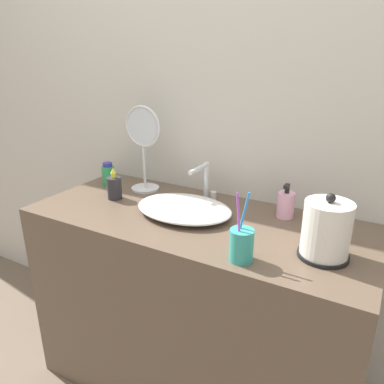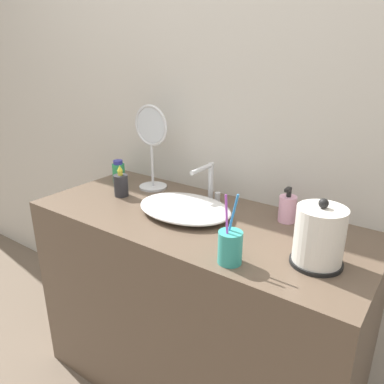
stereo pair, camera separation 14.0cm
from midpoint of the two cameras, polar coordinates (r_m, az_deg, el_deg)
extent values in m
cube|color=beige|center=(1.57, 3.51, 15.97)|extent=(6.00, 0.04, 2.60)
cube|color=brown|center=(1.65, -2.04, -17.24)|extent=(1.32, 0.56, 0.83)
ellipsoid|color=white|center=(1.45, -4.00, -2.53)|extent=(0.39, 0.28, 0.05)
cylinder|color=silver|center=(1.58, -0.36, 1.65)|extent=(0.02, 0.02, 0.16)
cylinder|color=silver|center=(1.50, -1.69, 3.54)|extent=(0.02, 0.14, 0.02)
cylinder|color=silver|center=(1.58, 0.75, -0.68)|extent=(0.02, 0.02, 0.04)
cylinder|color=black|center=(1.21, 16.21, -9.29)|extent=(0.15, 0.15, 0.01)
cylinder|color=white|center=(1.17, 16.61, -5.71)|extent=(0.14, 0.14, 0.18)
sphere|color=black|center=(1.13, 17.14, -0.95)|extent=(0.03, 0.03, 0.03)
cylinder|color=teal|center=(1.13, 4.01, -8.18)|extent=(0.07, 0.07, 0.10)
cylinder|color=#B24CCC|center=(1.09, 3.49, -4.74)|extent=(0.03, 0.03, 0.17)
cylinder|color=#338CE0|center=(1.10, 4.08, -4.33)|extent=(0.04, 0.02, 0.17)
cylinder|color=#EAA8C6|center=(1.44, 11.41, -2.01)|extent=(0.06, 0.06, 0.10)
cylinder|color=black|center=(1.42, 11.58, 0.27)|extent=(0.02, 0.02, 0.02)
cube|color=black|center=(1.40, 11.49, 0.83)|extent=(0.02, 0.04, 0.01)
cylinder|color=#28282D|center=(1.64, -14.14, 0.53)|extent=(0.06, 0.06, 0.09)
cylinder|color=gold|center=(1.62, -14.32, 2.43)|extent=(0.02, 0.02, 0.02)
cone|color=gold|center=(1.62, -14.38, 3.17)|extent=(0.02, 0.02, 0.02)
cylinder|color=#2D9956|center=(1.82, -14.79, 2.40)|extent=(0.06, 0.06, 0.09)
cylinder|color=#333399|center=(1.81, -14.94, 4.03)|extent=(0.04, 0.04, 0.02)
cylinder|color=silver|center=(1.74, -9.42, 0.53)|extent=(0.13, 0.13, 0.01)
cylinder|color=silver|center=(1.71, -9.62, 3.76)|extent=(0.01, 0.01, 0.19)
torus|color=silver|center=(1.67, -9.99, 9.79)|extent=(0.18, 0.01, 0.18)
cylinder|color=silver|center=(1.67, -9.99, 9.79)|extent=(0.16, 0.00, 0.16)
camera|label=1|loc=(0.07, -92.86, -1.07)|focal=35.00mm
camera|label=2|loc=(0.07, 87.14, 1.07)|focal=35.00mm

